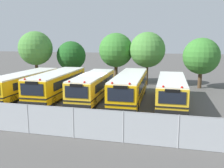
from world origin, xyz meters
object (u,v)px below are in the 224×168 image
school_bus_3 (130,87)px  tree_0 (35,48)px  school_bus_0 (25,83)px  traffic_cone (4,118)px  tree_2 (116,50)px  tree_4 (201,56)px  school_bus_2 (93,86)px  school_bus_4 (171,90)px  tree_3 (147,50)px  tree_1 (70,56)px  school_bus_1 (57,83)px

school_bus_3 → tree_0: size_ratio=1.54×
school_bus_0 → traffic_cone: size_ratio=17.31×
school_bus_3 → tree_0: bearing=-30.0°
school_bus_0 → tree_2: size_ratio=1.55×
tree_4 → school_bus_0: bearing=-155.4°
school_bus_0 → school_bus_3: size_ratio=0.97×
school_bus_0 → school_bus_2: school_bus_2 is taller
tree_4 → school_bus_4: bearing=-111.8°
school_bus_0 → tree_0: tree_0 is taller
tree_2 → tree_3: bearing=-7.7°
school_bus_2 → school_bus_4: size_ratio=1.00×
tree_1 → school_bus_2: bearing=-56.5°
tree_3 → school_bus_1: bearing=-133.0°
school_bus_1 → tree_0: (-7.05, 7.90, 3.29)m
tree_4 → traffic_cone: tree_4 is taller
school_bus_3 → tree_2: 10.54m
school_bus_3 → tree_0: 16.94m
school_bus_4 → tree_2: bearing=-52.8°
tree_1 → tree_2: tree_2 is taller
tree_1 → traffic_cone: 18.06m
tree_0 → traffic_cone: 17.98m
school_bus_1 → traffic_cone: 8.22m
school_bus_2 → tree_4: 13.98m
tree_1 → traffic_cone: (2.31, -17.63, -3.17)m
school_bus_4 → school_bus_0: bearing=-0.3°
school_bus_2 → tree_0: (-10.93, 8.09, 3.33)m
tree_0 → tree_2: tree_0 is taller
tree_0 → tree_1: (4.53, 1.59, -1.23)m
tree_3 → tree_1: bearing=176.6°
tree_2 → school_bus_3: bearing=-69.4°
school_bus_0 → school_bus_2: size_ratio=1.09×
tree_1 → tree_0: bearing=-160.7°
tree_2 → tree_4: 10.81m
school_bus_2 → school_bus_3: school_bus_3 is taller
school_bus_2 → tree_4: tree_4 is taller
school_bus_1 → tree_0: 11.09m
tree_4 → traffic_cone: size_ratio=10.11×
school_bus_3 → tree_4: bearing=-132.5°
school_bus_4 → tree_0: bearing=-24.1°
traffic_cone → tree_4: bearing=47.6°
traffic_cone → school_bus_0: bearing=113.1°
school_bus_1 → traffic_cone: (-0.22, -8.14, -1.11)m
school_bus_1 → school_bus_3: size_ratio=0.95×
school_bus_4 → tree_2: size_ratio=1.42×
traffic_cone → school_bus_2: bearing=62.7°
tree_0 → tree_1: size_ratio=1.24×
school_bus_0 → school_bus_3: 11.17m
tree_1 → tree_2: size_ratio=0.84×
school_bus_3 → school_bus_0: bearing=-0.8°
tree_0 → tree_3: 15.34m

